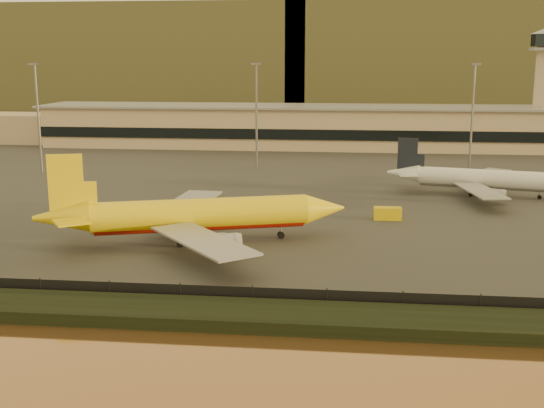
{
  "coord_description": "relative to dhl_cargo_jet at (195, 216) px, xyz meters",
  "views": [
    {
      "loc": [
        11.82,
        -82.27,
        26.44
      ],
      "look_at": [
        1.32,
        12.0,
        6.27
      ],
      "focal_mm": 45.0,
      "sensor_mm": 36.0,
      "label": 1
    }
  ],
  "objects": [
    {
      "name": "ground",
      "position": [
        9.94,
        -12.24,
        -4.23
      ],
      "size": [
        900.0,
        900.0,
        0.0
      ],
      "primitive_type": "plane",
      "color": "black",
      "rests_on": "ground"
    },
    {
      "name": "embankment",
      "position": [
        9.94,
        -29.24,
        -3.53
      ],
      "size": [
        320.0,
        7.0,
        1.4
      ],
      "primitive_type": "cube",
      "color": "black",
      "rests_on": "ground"
    },
    {
      "name": "tarmac",
      "position": [
        9.94,
        82.76,
        -4.13
      ],
      "size": [
        320.0,
        220.0,
        0.2
      ],
      "primitive_type": "cube",
      "color": "#2D2D2D",
      "rests_on": "ground"
    },
    {
      "name": "perimeter_fence",
      "position": [
        9.94,
        -25.24,
        -2.93
      ],
      "size": [
        300.0,
        0.05,
        2.2
      ],
      "primitive_type": "cube",
      "color": "black",
      "rests_on": "tarmac"
    },
    {
      "name": "terminal_building",
      "position": [
        -4.58,
        113.31,
        2.01
      ],
      "size": [
        202.0,
        25.0,
        12.6
      ],
      "color": "tan",
      "rests_on": "tarmac"
    },
    {
      "name": "apron_light_masts",
      "position": [
        24.94,
        62.76,
        11.47
      ],
      "size": [
        152.2,
        12.2,
        25.4
      ],
      "color": "slate",
      "rests_on": "tarmac"
    },
    {
      "name": "distant_hills",
      "position": [
        -10.8,
        327.76,
        27.16
      ],
      "size": [
        470.0,
        160.0,
        70.0
      ],
      "color": "brown",
      "rests_on": "ground"
    },
    {
      "name": "dhl_cargo_jet",
      "position": [
        0.0,
        0.0,
        0.0
      ],
      "size": [
        44.3,
        42.27,
        13.51
      ],
      "rotation": [
        0.0,
        0.0,
        0.31
      ],
      "color": "yellow",
      "rests_on": "tarmac"
    },
    {
      "name": "white_narrowbody_jet",
      "position": [
        48.29,
        40.67,
        -0.81
      ],
      "size": [
        37.34,
        35.85,
        10.8
      ],
      "rotation": [
        0.0,
        0.0,
        -0.22
      ],
      "color": "white",
      "rests_on": "tarmac"
    },
    {
      "name": "gse_vehicle_yellow",
      "position": [
        28.69,
        17.93,
        -3.01
      ],
      "size": [
        4.61,
        2.15,
        2.06
      ],
      "primitive_type": "cube",
      "rotation": [
        0.0,
        0.0,
        0.02
      ],
      "color": "yellow",
      "rests_on": "tarmac"
    },
    {
      "name": "gse_vehicle_white",
      "position": [
        -10.28,
        16.35,
        -3.07
      ],
      "size": [
        4.64,
        3.04,
        1.92
      ],
      "primitive_type": "cube",
      "rotation": [
        0.0,
        0.0,
        0.28
      ],
      "color": "white",
      "rests_on": "tarmac"
    }
  ]
}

